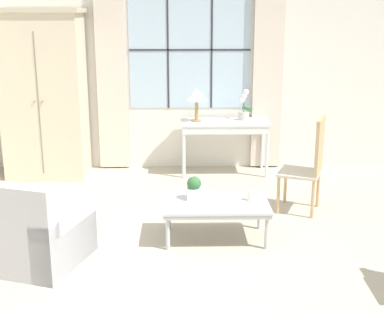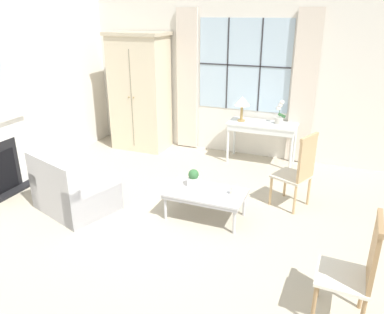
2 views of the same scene
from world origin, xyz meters
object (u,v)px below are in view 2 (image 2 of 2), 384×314
console_table (262,128)px  accent_chair_wooden (358,266)px  armchair_upholstered (74,191)px  armoire (140,92)px  coffee_table (205,194)px  potted_plant_small (194,178)px  side_chair_wooden (299,168)px  potted_orchid (279,114)px  table_lamp (242,102)px  pillar_candle (233,191)px

console_table → accent_chair_wooden: bearing=-65.7°
armchair_upholstered → armoire: bearing=98.5°
armoire → armchair_upholstered: bearing=-81.5°
coffee_table → potted_plant_small: (-0.21, 0.11, 0.16)m
side_chair_wooden → potted_orchid: bearing=109.5°
console_table → accent_chair_wooden: size_ratio=1.15×
armoire → potted_plant_small: bearing=-46.7°
side_chair_wooden → accent_chair_wooden: 2.06m
table_lamp → potted_orchid: size_ratio=1.06×
potted_orchid → accent_chair_wooden: size_ratio=0.40×
table_lamp → coffee_table: bearing=-86.7°
table_lamp → side_chair_wooden: size_ratio=0.41×
potted_plant_small → pillar_candle: bearing=-5.1°
table_lamp → pillar_candle: (0.48, -2.16, -0.66)m
accent_chair_wooden → potted_plant_small: size_ratio=4.44×
console_table → pillar_candle: bearing=-87.5°
armchair_upholstered → coffee_table: size_ratio=1.15×
console_table → armchair_upholstered: (-2.01, -2.70, -0.38)m
side_chair_wooden → coffee_table: side_chair_wooden is taller
table_lamp → potted_plant_small: size_ratio=1.91×
table_lamp → accent_chair_wooden: 3.96m
console_table → potted_plant_small: bearing=-102.4°
armoire → potted_orchid: 2.68m
potted_orchid → potted_plant_small: 2.35m
armchair_upholstered → potted_plant_small: (1.54, 0.58, 0.23)m
potted_plant_small → potted_orchid: bearing=71.5°
potted_orchid → pillar_candle: potted_orchid is taller
armoire → side_chair_wooden: size_ratio=2.06×
accent_chair_wooden → coffee_table: (-1.80, 1.20, -0.23)m
accent_chair_wooden → potted_plant_small: (-2.01, 1.31, -0.07)m
potted_plant_small → pillar_candle: potted_plant_small is taller
pillar_candle → potted_orchid: bearing=85.5°
table_lamp → armchair_upholstered: size_ratio=0.37×
potted_orchid → accent_chair_wooden: bearing=-70.0°
armoire → pillar_candle: size_ratio=19.49×
table_lamp → potted_plant_small: bearing=-92.2°
accent_chair_wooden → coffee_table: bearing=146.3°
potted_orchid → pillar_candle: 2.30m
potted_orchid → coffee_table: (-0.53, -2.31, -0.56)m
pillar_candle → coffee_table: bearing=-170.0°
coffee_table → pillar_candle: bearing=10.0°
coffee_table → pillar_candle: (0.35, 0.06, 0.09)m
armoire → coffee_table: (2.14, -2.17, -0.78)m
armchair_upholstered → coffee_table: 1.81m
potted_orchid → pillar_candle: bearing=-94.5°
accent_chair_wooden → coffee_table: size_ratio=1.01×
table_lamp → armchair_upholstered: 3.24m
armchair_upholstered → potted_orchid: bearing=50.6°
console_table → coffee_table: bearing=-96.6°
armchair_upholstered → accent_chair_wooden: bearing=-11.7°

